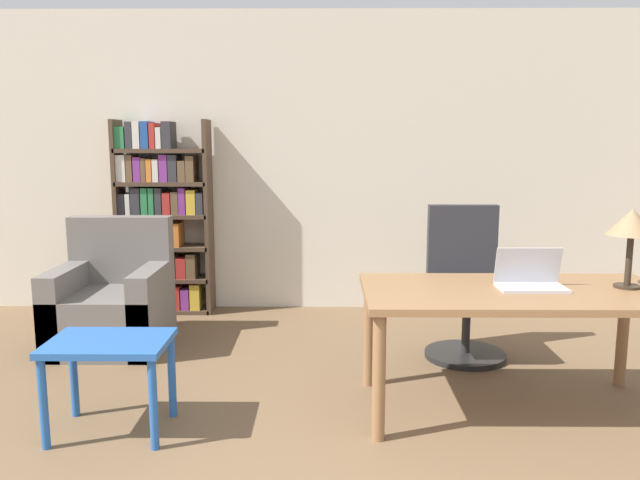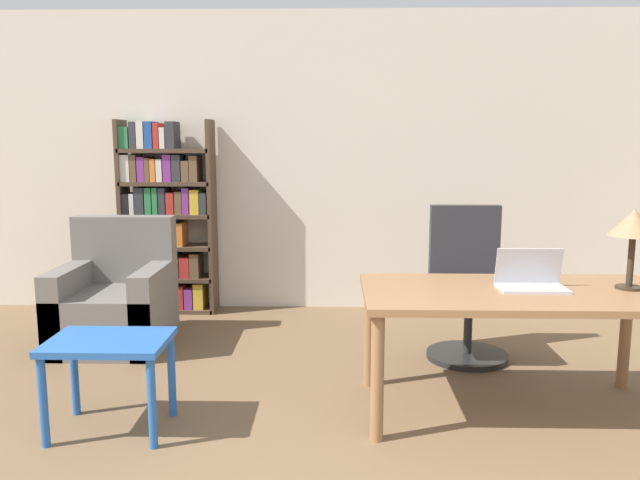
{
  "view_description": "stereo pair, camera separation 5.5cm",
  "coord_description": "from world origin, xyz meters",
  "px_view_note": "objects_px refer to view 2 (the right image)",
  "views": [
    {
      "loc": [
        -0.12,
        -1.21,
        1.56
      ],
      "look_at": [
        -0.15,
        2.44,
        0.97
      ],
      "focal_mm": 35.0,
      "sensor_mm": 36.0,
      "label": 1
    },
    {
      "loc": [
        -0.07,
        -1.21,
        1.56
      ],
      "look_at": [
        -0.15,
        2.44,
        0.97
      ],
      "focal_mm": 35.0,
      "sensor_mm": 36.0,
      "label": 2
    }
  ],
  "objects_px": {
    "table_lamp": "(634,225)",
    "office_chair": "(467,291)",
    "laptop": "(531,280)",
    "bookshelf": "(164,222)",
    "desk": "(516,305)",
    "side_table_blue": "(109,354)",
    "armchair": "(115,305)"
  },
  "relations": [
    {
      "from": "desk",
      "to": "office_chair",
      "type": "height_order",
      "value": "office_chair"
    },
    {
      "from": "laptop",
      "to": "bookshelf",
      "type": "relative_size",
      "value": 0.22
    },
    {
      "from": "bookshelf",
      "to": "desk",
      "type": "bearing_deg",
      "value": -39.27
    },
    {
      "from": "desk",
      "to": "table_lamp",
      "type": "distance_m",
      "value": 0.79
    },
    {
      "from": "table_lamp",
      "to": "bookshelf",
      "type": "relative_size",
      "value": 0.26
    },
    {
      "from": "side_table_blue",
      "to": "table_lamp",
      "type": "bearing_deg",
      "value": 6.74
    },
    {
      "from": "desk",
      "to": "table_lamp",
      "type": "relative_size",
      "value": 3.8
    },
    {
      "from": "laptop",
      "to": "desk",
      "type": "bearing_deg",
      "value": -160.14
    },
    {
      "from": "armchair",
      "to": "bookshelf",
      "type": "relative_size",
      "value": 0.55
    },
    {
      "from": "table_lamp",
      "to": "desk",
      "type": "bearing_deg",
      "value": -175.7
    },
    {
      "from": "table_lamp",
      "to": "office_chair",
      "type": "xyz_separation_m",
      "value": [
        -0.72,
        0.92,
        -0.61
      ]
    },
    {
      "from": "desk",
      "to": "side_table_blue",
      "type": "distance_m",
      "value": 2.26
    },
    {
      "from": "laptop",
      "to": "side_table_blue",
      "type": "distance_m",
      "value": 2.36
    },
    {
      "from": "table_lamp",
      "to": "armchair",
      "type": "xyz_separation_m",
      "value": [
        -3.35,
        1.1,
        -0.77
      ]
    },
    {
      "from": "office_chair",
      "to": "laptop",
      "type": "bearing_deg",
      "value": -80.65
    },
    {
      "from": "side_table_blue",
      "to": "bookshelf",
      "type": "bearing_deg",
      "value": 98.11
    },
    {
      "from": "desk",
      "to": "laptop",
      "type": "relative_size",
      "value": 4.61
    },
    {
      "from": "office_chair",
      "to": "side_table_blue",
      "type": "height_order",
      "value": "office_chair"
    },
    {
      "from": "office_chair",
      "to": "side_table_blue",
      "type": "relative_size",
      "value": 1.73
    },
    {
      "from": "desk",
      "to": "laptop",
      "type": "xyz_separation_m",
      "value": [
        0.09,
        0.03,
        0.14
      ]
    },
    {
      "from": "laptop",
      "to": "office_chair",
      "type": "height_order",
      "value": "office_chair"
    },
    {
      "from": "table_lamp",
      "to": "bookshelf",
      "type": "height_order",
      "value": "bookshelf"
    },
    {
      "from": "desk",
      "to": "office_chair",
      "type": "relative_size",
      "value": 1.59
    },
    {
      "from": "office_chair",
      "to": "side_table_blue",
      "type": "xyz_separation_m",
      "value": [
        -2.16,
        -1.26,
        -0.05
      ]
    },
    {
      "from": "desk",
      "to": "office_chair",
      "type": "xyz_separation_m",
      "value": [
        -0.07,
        0.97,
        -0.16
      ]
    },
    {
      "from": "desk",
      "to": "armchair",
      "type": "xyz_separation_m",
      "value": [
        -2.71,
        1.15,
        -0.32
      ]
    },
    {
      "from": "office_chair",
      "to": "armchair",
      "type": "xyz_separation_m",
      "value": [
        -2.64,
        0.18,
        -0.17
      ]
    },
    {
      "from": "office_chair",
      "to": "desk",
      "type": "bearing_deg",
      "value": -85.93
    },
    {
      "from": "side_table_blue",
      "to": "bookshelf",
      "type": "height_order",
      "value": "bookshelf"
    },
    {
      "from": "side_table_blue",
      "to": "bookshelf",
      "type": "relative_size",
      "value": 0.36
    },
    {
      "from": "bookshelf",
      "to": "armchair",
      "type": "bearing_deg",
      "value": -97.97
    },
    {
      "from": "armchair",
      "to": "side_table_blue",
      "type": "bearing_deg",
      "value": -71.68
    }
  ]
}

